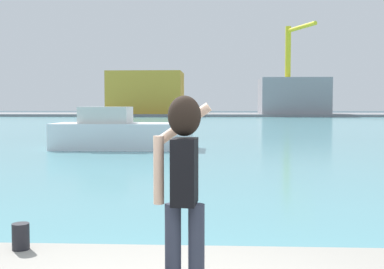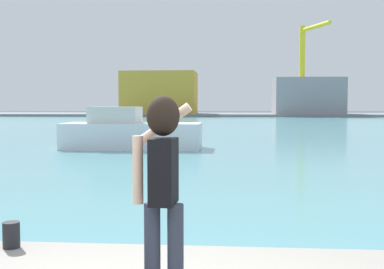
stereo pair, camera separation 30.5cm
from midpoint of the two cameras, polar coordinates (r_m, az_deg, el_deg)
name	(u,v)px [view 1 (the left image)]	position (r m, az deg, el deg)	size (l,w,h in m)	color
ground_plane	(214,124)	(53.69, 2.41, 1.19)	(220.00, 220.00, 0.00)	#334751
harbor_water	(214,124)	(55.68, 2.42, 1.28)	(140.00, 100.00, 0.02)	#599EA8
far_shore_dock	(215,115)	(95.66, 2.61, 2.35)	(140.00, 20.00, 0.46)	gray
person_photographer	(183,175)	(4.13, -3.14, -4.81)	(0.53, 0.55, 1.74)	#2D3342
harbor_bollard	(21,236)	(6.08, -20.83, -11.11)	(0.20, 0.20, 0.30)	black
boat_moored	(121,133)	(24.10, -8.71, 0.18)	(6.75, 2.57, 2.06)	white
warehouse_left	(146,93)	(93.56, -5.48, 4.88)	(13.85, 9.87, 7.92)	gold
warehouse_right	(293,96)	(92.58, 11.68, 4.43)	(12.32, 9.58, 6.58)	gray
port_crane	(291,61)	(88.81, 11.39, 8.40)	(3.94, 8.96, 15.67)	yellow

